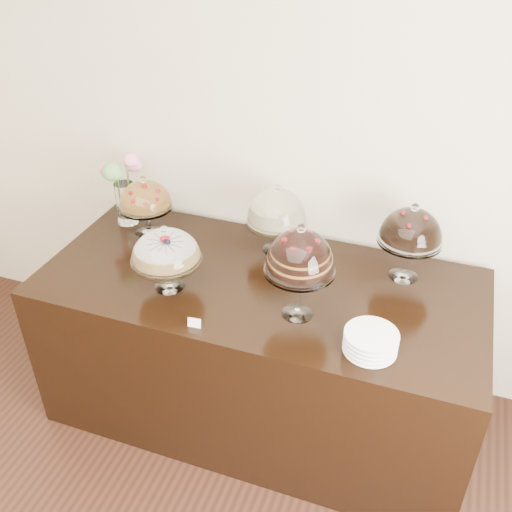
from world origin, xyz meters
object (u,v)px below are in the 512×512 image
(cake_stand_sugar_sponge, at_px, (166,249))
(cake_stand_cheesecake, at_px, (277,209))
(cake_stand_choco_layer, at_px, (300,255))
(display_counter, at_px, (259,348))
(cake_stand_dark_choco, at_px, (411,229))
(flower_vase, at_px, (123,184))
(plate_stack, at_px, (371,342))
(cake_stand_fruit_tart, at_px, (145,197))

(cake_stand_sugar_sponge, distance_m, cake_stand_cheesecake, 0.63)
(cake_stand_choco_layer, bearing_deg, cake_stand_sugar_sponge, -179.15)
(display_counter, bearing_deg, cake_stand_cheesecake, 92.47)
(cake_stand_sugar_sponge, relative_size, cake_stand_cheesecake, 0.88)
(cake_stand_dark_choco, xyz_separation_m, flower_vase, (-1.59, 0.02, -0.04))
(plate_stack, bearing_deg, cake_stand_sugar_sponge, 172.85)
(cake_stand_sugar_sponge, height_order, cake_stand_fruit_tart, cake_stand_fruit_tart)
(plate_stack, bearing_deg, cake_stand_choco_layer, 159.20)
(flower_vase, xyz_separation_m, plate_stack, (1.53, -0.62, -0.19))
(cake_stand_fruit_tart, bearing_deg, plate_stack, -22.18)
(cake_stand_dark_choco, relative_size, plate_stack, 1.86)
(cake_stand_sugar_sponge, xyz_separation_m, flower_vase, (-0.52, 0.50, 0.02))
(cake_stand_sugar_sponge, relative_size, cake_stand_fruit_tart, 0.98)
(display_counter, relative_size, cake_stand_sugar_sponge, 6.41)
(cake_stand_fruit_tart, height_order, flower_vase, flower_vase)
(cake_stand_cheesecake, bearing_deg, cake_stand_fruit_tart, -174.41)
(cake_stand_choco_layer, distance_m, cake_stand_dark_choco, 0.63)
(flower_vase, bearing_deg, cake_stand_choco_layer, -22.62)
(cake_stand_choco_layer, relative_size, cake_stand_fruit_tart, 1.36)
(display_counter, xyz_separation_m, cake_stand_fruit_tart, (-0.74, 0.23, 0.67))
(cake_stand_sugar_sponge, distance_m, plate_stack, 1.03)
(cake_stand_dark_choco, bearing_deg, flower_vase, 179.22)
(cake_stand_choco_layer, bearing_deg, cake_stand_fruit_tart, 157.33)
(cake_stand_dark_choco, distance_m, plate_stack, 0.65)
(display_counter, bearing_deg, plate_stack, -27.58)
(cake_stand_sugar_sponge, height_order, cake_stand_dark_choco, cake_stand_dark_choco)
(cake_stand_cheesecake, bearing_deg, cake_stand_dark_choco, -1.72)
(display_counter, height_order, cake_stand_choco_layer, cake_stand_choco_layer)
(cake_stand_choco_layer, relative_size, cake_stand_cheesecake, 1.22)
(cake_stand_fruit_tart, distance_m, plate_stack, 1.47)
(cake_stand_sugar_sponge, bearing_deg, plate_stack, -7.15)
(cake_stand_sugar_sponge, height_order, plate_stack, cake_stand_sugar_sponge)
(cake_stand_cheesecake, distance_m, plate_stack, 0.90)
(cake_stand_choco_layer, height_order, cake_stand_dark_choco, cake_stand_choco_layer)
(display_counter, xyz_separation_m, cake_stand_dark_choco, (0.67, 0.29, 0.72))
(cake_stand_cheesecake, bearing_deg, flower_vase, 179.92)
(cake_stand_choco_layer, bearing_deg, flower_vase, 157.38)
(cake_stand_dark_choco, height_order, plate_stack, cake_stand_dark_choco)
(display_counter, distance_m, plate_stack, 0.85)
(cake_stand_sugar_sponge, height_order, cake_stand_choco_layer, cake_stand_choco_layer)
(display_counter, distance_m, cake_stand_dark_choco, 1.03)
(cake_stand_cheesecake, relative_size, cake_stand_dark_choco, 0.95)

